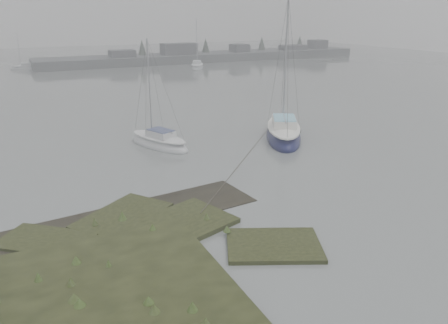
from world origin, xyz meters
The scene contains 6 objects.
ground centered at (0.00, 30.00, 0.00)m, with size 160.00×160.00×0.00m, color slate.
far_shoreline centered at (26.84, 61.90, 0.85)m, with size 60.00×8.00×4.15m.
sailboat_main centered at (9.22, 11.99, 0.32)m, with size 5.68×7.47×10.23m.
sailboat_white centered at (0.79, 14.03, 0.23)m, with size 3.59×5.52×7.43m.
sailboat_far_b centered at (19.41, 51.59, 0.25)m, with size 4.24×6.06×8.20m.
sailboat_far_c centered at (-4.83, 62.63, 0.19)m, with size 4.48×2.04×6.10m.
Camera 1 is at (-7.62, -12.70, 8.40)m, focal length 35.00 mm.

